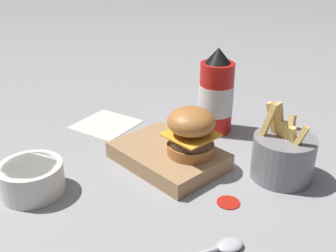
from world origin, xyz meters
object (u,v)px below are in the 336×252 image
fries_basket (283,156)px  side_bowl (32,178)px  spoon (219,248)px  serving_board (168,156)px  ketchup_bottle (216,95)px  burger (191,131)px

fries_basket → side_bowl: bearing=-126.5°
spoon → serving_board: bearing=84.6°
fries_basket → spoon: fries_basket is taller
serving_board → side_bowl: (-0.09, -0.25, 0.01)m
serving_board → spoon: size_ratio=1.55×
fries_basket → ketchup_bottle: bearing=164.2°
serving_board → burger: (0.04, 0.02, 0.06)m
burger → ketchup_bottle: 0.19m
side_bowl → spoon: bearing=21.6°
serving_board → ketchup_bottle: 0.20m
fries_basket → spoon: (0.05, -0.24, -0.04)m
serving_board → ketchup_bottle: size_ratio=1.08×
ketchup_bottle → fries_basket: 0.23m
side_bowl → spoon: 0.35m
fries_basket → spoon: size_ratio=1.08×
burger → side_bowl: bearing=-116.7°
serving_board → fries_basket: size_ratio=1.44×
serving_board → side_bowl: bearing=-110.1°
serving_board → spoon: bearing=-26.7°
spoon → fries_basket: bearing=33.2°
side_bowl → fries_basket: bearing=53.5°
burger → ketchup_bottle: ketchup_bottle is taller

